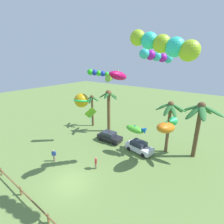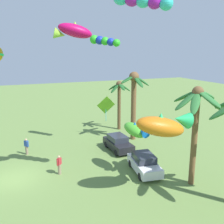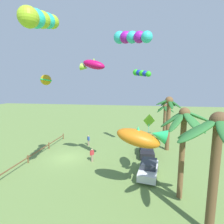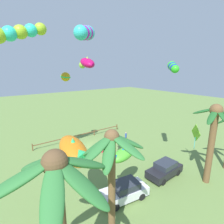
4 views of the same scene
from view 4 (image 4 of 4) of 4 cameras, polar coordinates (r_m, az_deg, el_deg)
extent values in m
plane|color=olive|center=(24.30, -6.23, -11.53)|extent=(120.00, 120.00, 0.00)
cylinder|color=brown|center=(18.34, 29.57, -10.10)|extent=(0.56, 0.56, 6.98)
ellipsoid|color=#1E5623|center=(16.66, 29.97, -1.25)|extent=(1.81, 0.76, 1.31)
ellipsoid|color=#1E5623|center=(16.87, 32.62, -1.42)|extent=(1.20, 1.83, 1.30)
ellipsoid|color=#1E5623|center=(18.22, 30.43, -0.02)|extent=(1.82, 1.41, 1.23)
ellipsoid|color=#1E5623|center=(17.48, 27.89, 0.29)|extent=(1.09, 1.99, 0.94)
sphere|color=brown|center=(17.34, 30.93, 0.57)|extent=(1.07, 1.07, 1.07)
cylinder|color=brown|center=(11.03, -0.08, -24.98)|extent=(0.42, 0.42, 6.92)
ellipsoid|color=#2D7033|center=(8.78, -4.52, -11.84)|extent=(2.12, 0.95, 1.14)
ellipsoid|color=#2D7033|center=(8.74, -1.02, -13.44)|extent=(1.73, 1.71, 1.53)
ellipsoid|color=#2D7033|center=(8.82, 5.00, -11.25)|extent=(1.09, 2.17, 1.02)
ellipsoid|color=#2D7033|center=(9.70, 5.30, -9.64)|extent=(2.08, 1.23, 1.25)
ellipsoid|color=#2D7033|center=(10.16, 2.76, -8.56)|extent=(2.07, 1.28, 1.27)
ellipsoid|color=#2D7033|center=(10.15, -2.48, -9.38)|extent=(0.80, 1.90, 1.52)
ellipsoid|color=#2D7033|center=(9.67, -4.95, -10.80)|extent=(1.66, 1.74, 1.56)
sphere|color=brown|center=(9.26, -0.08, -8.04)|extent=(0.81, 0.81, 0.81)
ellipsoid|color=#2D7033|center=(7.14, -28.62, -19.26)|extent=(2.73, 1.08, 1.29)
ellipsoid|color=#2D7033|center=(6.44, -18.86, -25.15)|extent=(1.70, 2.54, 1.81)
ellipsoid|color=#2D7033|center=(6.91, -9.87, -22.30)|extent=(2.01, 2.34, 1.94)
ellipsoid|color=#2D7033|center=(7.73, -9.42, -16.13)|extent=(2.63, 1.00, 1.55)
ellipsoid|color=#2D7033|center=(8.28, -15.93, -15.71)|extent=(1.94, 2.43, 1.86)
ellipsoid|color=#2D7033|center=(8.16, -23.26, -15.51)|extent=(1.54, 2.67, 1.57)
sphere|color=brown|center=(7.02, -18.24, -15.31)|extent=(0.99, 0.99, 0.99)
cube|color=brown|center=(30.83, 1.63, -4.90)|extent=(0.12, 0.12, 0.95)
cube|color=brown|center=(28.37, -5.86, -6.66)|extent=(0.12, 0.12, 0.95)
cube|color=brown|center=(26.51, -14.64, -8.57)|extent=(0.12, 0.12, 0.95)
cube|color=brown|center=(25.37, -24.56, -10.46)|extent=(0.12, 0.12, 0.95)
cube|color=brown|center=(27.29, -10.10, -7.23)|extent=(14.04, 0.09, 0.11)
cube|color=silver|center=(15.68, 3.97, -24.75)|extent=(4.11, 2.25, 0.70)
cube|color=#282D38|center=(15.36, 4.52, -22.74)|extent=(2.22, 1.78, 0.56)
cylinder|color=black|center=(14.89, 1.23, -28.72)|extent=(0.62, 0.27, 0.60)
cylinder|color=black|center=(15.94, -1.79, -25.35)|extent=(0.62, 0.27, 0.60)
cylinder|color=black|center=(15.93, 9.70, -25.62)|extent=(0.62, 0.27, 0.60)
cylinder|color=black|center=(16.91, 6.22, -22.81)|extent=(0.62, 0.27, 0.60)
cube|color=black|center=(18.92, 16.73, -17.91)|extent=(3.96, 1.84, 0.70)
cube|color=#282D38|center=(18.71, 17.15, -16.09)|extent=(2.08, 1.57, 0.56)
cylinder|color=black|center=(17.87, 16.45, -21.11)|extent=(0.61, 0.20, 0.60)
cylinder|color=black|center=(18.63, 12.31, -19.26)|extent=(0.61, 0.20, 0.60)
cylinder|color=black|center=(19.62, 20.77, -18.04)|extent=(0.61, 0.20, 0.60)
cylinder|color=black|center=(20.31, 16.86, -16.54)|extent=(0.61, 0.20, 0.60)
cylinder|color=gray|center=(21.28, -2.80, -14.07)|extent=(0.26, 0.26, 0.84)
cube|color=#B72D33|center=(20.97, -2.82, -12.40)|extent=(0.43, 0.43, 0.54)
sphere|color=tan|center=(20.81, -2.83, -11.47)|extent=(0.21, 0.21, 0.21)
cylinder|color=#B72D33|center=(20.95, -2.19, -12.57)|extent=(0.09, 0.09, 0.52)
cylinder|color=#B72D33|center=(21.04, -3.44, -12.47)|extent=(0.09, 0.09, 0.52)
cylinder|color=gray|center=(25.67, 4.53, -9.03)|extent=(0.26, 0.26, 0.84)
cube|color=#2D519E|center=(25.41, 4.56, -7.59)|extent=(0.43, 0.43, 0.54)
sphere|color=tan|center=(25.27, 4.58, -6.80)|extent=(0.21, 0.21, 0.21)
cylinder|color=#2D519E|center=(25.64, 4.61, -7.51)|extent=(0.09, 0.09, 0.52)
cylinder|color=#2D519E|center=(25.21, 4.50, -7.89)|extent=(0.09, 0.09, 0.52)
ellipsoid|color=green|center=(14.76, 3.74, -13.63)|extent=(2.69, 1.59, 1.22)
cone|color=blue|center=(13.98, 0.70, -14.56)|extent=(0.99, 0.90, 0.88)
cone|color=blue|center=(14.58, 3.77, -12.24)|extent=(0.56, 0.56, 0.50)
ellipsoid|color=#BB0B52|center=(16.74, -8.06, 15.63)|extent=(1.41, 2.48, 1.31)
cone|color=#84C236|center=(17.67, -9.23, 14.72)|extent=(0.81, 0.94, 0.85)
cone|color=#84C236|center=(16.75, -8.10, 16.87)|extent=(0.50, 0.50, 0.45)
sphere|color=#C09611|center=(21.14, -14.95, 11.06)|extent=(1.05, 1.05, 1.05)
torus|color=#1DDD5D|center=(21.14, -14.95, 11.06)|extent=(1.49, 1.49, 0.32)
sphere|color=green|center=(18.89, 18.95, 14.17)|extent=(0.84, 0.84, 0.84)
sphere|color=#172FAE|center=(18.31, 19.17, 13.92)|extent=(0.81, 0.81, 0.81)
sphere|color=green|center=(17.73, 19.41, 13.65)|extent=(0.77, 0.77, 0.77)
sphere|color=#172FAE|center=(17.15, 19.66, 13.37)|extent=(0.74, 0.74, 0.74)
sphere|color=green|center=(16.58, 19.93, 13.06)|extent=(0.71, 0.71, 0.71)
sphere|color=#2FC1BC|center=(14.04, -7.90, 24.23)|extent=(1.01, 1.01, 1.01)
sphere|color=purple|center=(13.34, -8.39, 24.22)|extent=(0.97, 0.97, 0.97)
sphere|color=#2FC1BC|center=(12.65, -8.93, 24.20)|extent=(0.93, 0.93, 0.93)
sphere|color=purple|center=(11.95, -9.52, 24.18)|extent=(0.89, 0.89, 0.89)
sphere|color=#2FC1BC|center=(11.26, -10.20, 24.16)|extent=(0.84, 0.84, 0.84)
cube|color=#6DC124|center=(20.91, 25.74, -6.15)|extent=(1.35, 1.69, 2.09)
cylinder|color=#2EC4E4|center=(21.32, 25.40, -9.22)|extent=(0.05, 0.05, 1.38)
sphere|color=#2BD7BB|center=(17.23, -30.53, 21.20)|extent=(1.18, 1.18, 1.18)
sphere|color=#9CCA26|center=(17.46, -27.76, 22.14)|extent=(1.13, 1.13, 1.13)
sphere|color=#2BD7BB|center=(17.72, -25.03, 23.01)|extent=(1.08, 1.08, 1.08)
sphere|color=#9CCA26|center=(18.02, -22.36, 23.80)|extent=(1.03, 1.03, 1.03)
ellipsoid|color=#C96C15|center=(12.41, -12.51, -12.09)|extent=(1.95, 3.67, 1.95)
cone|color=#28C96A|center=(10.98, -9.88, -13.56)|extent=(1.17, 1.36, 1.28)
cone|color=#28C96A|center=(12.18, -12.64, -9.77)|extent=(0.72, 0.72, 0.69)
camera|label=1|loc=(27.66, -40.09, 14.97)|focal=26.07mm
camera|label=2|loc=(21.19, -61.94, 4.75)|focal=41.72mm
camera|label=3|loc=(13.24, -74.40, -2.75)|focal=27.45mm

